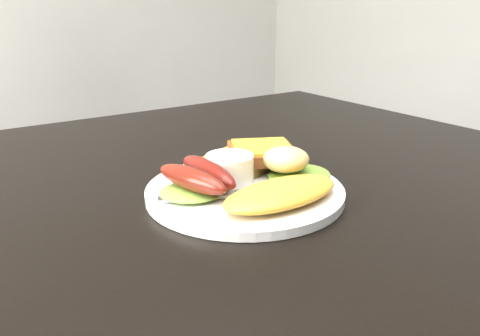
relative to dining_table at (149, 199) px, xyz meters
name	(u,v)px	position (x,y,z in m)	size (l,w,h in m)	color
dining_table	(149,199)	(0.00, 0.00, 0.00)	(1.20, 0.80, 0.04)	black
plate	(245,191)	(0.08, -0.10, 0.03)	(0.23, 0.23, 0.01)	white
lettuce_left	(193,191)	(0.02, -0.09, 0.04)	(0.08, 0.07, 0.01)	olive
lettuce_right	(299,174)	(0.15, -0.11, 0.04)	(0.08, 0.07, 0.01)	#5B8629
omelette	(281,193)	(0.09, -0.16, 0.04)	(0.15, 0.07, 0.02)	gold
sausage_a	(192,179)	(0.01, -0.09, 0.05)	(0.03, 0.10, 0.03)	maroon
sausage_b	(208,172)	(0.04, -0.08, 0.05)	(0.03, 0.11, 0.03)	maroon
ramekin	(230,168)	(0.07, -0.08, 0.05)	(0.06, 0.06, 0.03)	white
toast_a	(235,164)	(0.10, -0.04, 0.04)	(0.08, 0.08, 0.01)	olive
toast_b	(262,153)	(0.14, -0.06, 0.05)	(0.08, 0.08, 0.01)	brown
potato_salad	(286,159)	(0.14, -0.10, 0.06)	(0.06, 0.05, 0.03)	beige
fork	(228,195)	(0.05, -0.11, 0.03)	(0.16, 0.01, 0.00)	#ADAFB7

